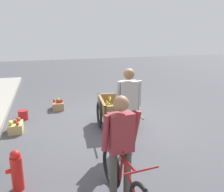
{
  "coord_description": "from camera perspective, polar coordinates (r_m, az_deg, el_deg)",
  "views": [
    {
      "loc": [
        -5.98,
        1.42,
        2.52
      ],
      "look_at": [
        -0.05,
        -0.07,
        0.75
      ],
      "focal_mm": 41.55,
      "sensor_mm": 36.0,
      "label": 1
    }
  ],
  "objects": [
    {
      "name": "apple_crate",
      "position": [
        7.86,
        -11.8,
        -1.91
      ],
      "size": [
        0.44,
        0.32,
        0.32
      ],
      "color": "#99754C",
      "rests_on": "ground"
    },
    {
      "name": "cyclist_person",
      "position": [
        3.6,
        1.94,
        -9.76
      ],
      "size": [
        0.25,
        0.58,
        1.59
      ],
      "color": "#4C4742",
      "rests_on": "ground"
    },
    {
      "name": "bicycle",
      "position": [
        3.78,
        2.84,
        -18.83
      ],
      "size": [
        1.65,
        0.46,
        0.85
      ],
      "color": "black",
      "rests_on": "ground"
    },
    {
      "name": "fire_hydrant",
      "position": [
        4.36,
        -20.23,
        -15.04
      ],
      "size": [
        0.25,
        0.25,
        0.67
      ],
      "color": "red",
      "rests_on": "ground"
    },
    {
      "name": "ground_plane",
      "position": [
        6.64,
        -0.67,
        -6.16
      ],
      "size": [
        24.0,
        24.0,
        0.0
      ],
      "primitive_type": "plane",
      "color": "#47474C"
    },
    {
      "name": "plastic_bucket",
      "position": [
        7.28,
        -18.97,
        -3.95
      ],
      "size": [
        0.26,
        0.26,
        0.26
      ],
      "primitive_type": "cylinder",
      "color": "#B21E1E",
      "rests_on": "ground"
    },
    {
      "name": "mixed_fruit_crate",
      "position": [
        6.55,
        -20.43,
        -6.37
      ],
      "size": [
        0.44,
        0.32,
        0.31
      ],
      "color": "tan",
      "rests_on": "ground"
    },
    {
      "name": "fruit_cart",
      "position": [
        6.41,
        1.01,
        -2.84
      ],
      "size": [
        1.69,
        0.98,
        0.7
      ],
      "color": "olive",
      "rests_on": "ground"
    },
    {
      "name": "vendor_person",
      "position": [
        5.19,
        3.65,
        -1.09
      ],
      "size": [
        0.22,
        0.55,
        1.64
      ],
      "color": "#4C4742",
      "rests_on": "ground"
    },
    {
      "name": "dog",
      "position": [
        9.3,
        2.98,
        2.1
      ],
      "size": [
        0.38,
        0.61,
        0.4
      ],
      "color": "#AD7A38",
      "rests_on": "ground"
    }
  ]
}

